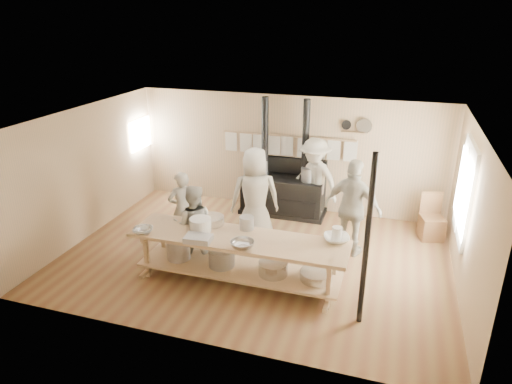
% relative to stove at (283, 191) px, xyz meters
% --- Properties ---
extents(ground, '(7.00, 7.00, 0.00)m').
position_rel_stove_xyz_m(ground, '(0.01, -2.12, -0.52)').
color(ground, brown).
rests_on(ground, ground).
extents(room_shell, '(7.00, 7.00, 7.00)m').
position_rel_stove_xyz_m(room_shell, '(0.01, -2.12, 1.10)').
color(room_shell, tan).
rests_on(room_shell, ground).
extents(window_right, '(0.09, 1.50, 1.65)m').
position_rel_stove_xyz_m(window_right, '(3.48, -1.52, 0.98)').
color(window_right, beige).
rests_on(window_right, ground).
extents(left_opening, '(0.00, 0.90, 0.90)m').
position_rel_stove_xyz_m(left_opening, '(-3.44, -0.12, 1.08)').
color(left_opening, white).
rests_on(left_opening, ground).
extents(stove, '(1.90, 0.75, 2.60)m').
position_rel_stove_xyz_m(stove, '(0.00, 0.00, 0.00)').
color(stove, black).
rests_on(stove, ground).
extents(towel_rail, '(3.00, 0.04, 0.47)m').
position_rel_stove_xyz_m(towel_rail, '(0.01, 0.28, 1.03)').
color(towel_rail, tan).
rests_on(towel_rail, ground).
extents(back_wall_shelf, '(0.63, 0.14, 0.32)m').
position_rel_stove_xyz_m(back_wall_shelf, '(1.47, 0.32, 1.48)').
color(back_wall_shelf, tan).
rests_on(back_wall_shelf, ground).
extents(prep_table, '(3.60, 0.90, 0.85)m').
position_rel_stove_xyz_m(prep_table, '(-0.00, -3.02, -0.00)').
color(prep_table, tan).
rests_on(prep_table, ground).
extents(support_post, '(0.08, 0.08, 2.60)m').
position_rel_stove_xyz_m(support_post, '(2.06, -3.47, 0.78)').
color(support_post, black).
rests_on(support_post, ground).
extents(cook_far_left, '(0.65, 0.63, 1.50)m').
position_rel_stove_xyz_m(cook_far_left, '(-1.47, -2.04, 0.23)').
color(cook_far_left, '#AEAB9A').
rests_on(cook_far_left, ground).
extents(cook_left, '(0.85, 0.74, 1.50)m').
position_rel_stove_xyz_m(cook_left, '(-0.96, -2.64, 0.23)').
color(cook_left, '#AEAB9A').
rests_on(cook_left, ground).
extents(cook_center, '(1.11, 0.93, 1.93)m').
position_rel_stove_xyz_m(cook_center, '(-0.17, -1.55, 0.45)').
color(cook_center, '#AEAB9A').
rests_on(cook_center, ground).
extents(cook_right, '(1.17, 0.75, 1.86)m').
position_rel_stove_xyz_m(cook_right, '(1.67, -1.46, 0.41)').
color(cook_right, '#AEAB9A').
rests_on(cook_right, ground).
extents(cook_by_window, '(1.37, 1.13, 1.84)m').
position_rel_stove_xyz_m(cook_by_window, '(0.72, -0.17, 0.40)').
color(cook_by_window, '#AEAB9A').
rests_on(cook_by_window, ground).
extents(chair, '(0.54, 0.54, 0.93)m').
position_rel_stove_xyz_m(chair, '(3.15, -0.32, -0.25)').
color(chair, brown).
rests_on(chair, ground).
extents(bowl_white_a, '(0.42, 0.42, 0.08)m').
position_rel_stove_xyz_m(bowl_white_a, '(-1.54, -3.35, 0.37)').
color(bowl_white_a, white).
rests_on(bowl_white_a, prep_table).
extents(bowl_steel_a, '(0.43, 0.43, 0.10)m').
position_rel_stove_xyz_m(bowl_steel_a, '(-1.54, -3.35, 0.38)').
color(bowl_steel_a, silver).
rests_on(bowl_steel_a, prep_table).
extents(bowl_white_b, '(0.50, 0.50, 0.10)m').
position_rel_stove_xyz_m(bowl_white_b, '(1.56, -2.69, 0.38)').
color(bowl_white_b, white).
rests_on(bowl_white_b, prep_table).
extents(bowl_steel_b, '(0.52, 0.52, 0.12)m').
position_rel_stove_xyz_m(bowl_steel_b, '(0.19, -3.35, 0.39)').
color(bowl_steel_b, silver).
rests_on(bowl_steel_b, prep_table).
extents(roasting_pan, '(0.45, 0.32, 0.09)m').
position_rel_stove_xyz_m(roasting_pan, '(-0.55, -3.35, 0.38)').
color(roasting_pan, '#B2B2B7').
rests_on(roasting_pan, prep_table).
extents(mixing_bowl_large, '(0.57, 0.57, 0.14)m').
position_rel_stove_xyz_m(mixing_bowl_large, '(-0.59, -2.69, 0.40)').
color(mixing_bowl_large, silver).
rests_on(mixing_bowl_large, prep_table).
extents(bucket_galv, '(0.29, 0.29, 0.22)m').
position_rel_stove_xyz_m(bucket_galv, '(0.04, -2.69, 0.44)').
color(bucket_galv, gray).
rests_on(bucket_galv, prep_table).
extents(deep_bowl_enamel, '(0.43, 0.43, 0.23)m').
position_rel_stove_xyz_m(deep_bowl_enamel, '(-0.66, -2.99, 0.44)').
color(deep_bowl_enamel, white).
rests_on(deep_bowl_enamel, prep_table).
extents(pitcher, '(0.18, 0.18, 0.25)m').
position_rel_stove_xyz_m(pitcher, '(1.56, -2.69, 0.46)').
color(pitcher, white).
rests_on(pitcher, prep_table).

